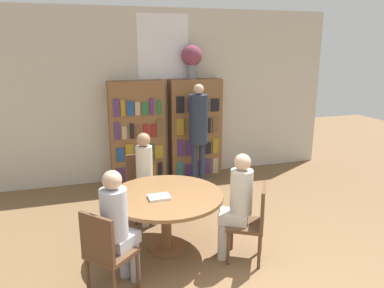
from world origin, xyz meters
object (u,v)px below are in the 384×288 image
(chair_near_camera, at_px, (106,250))
(seated_reader_back, at_px, (117,222))
(bookshelf_left, at_px, (137,133))
(librarian_standing, at_px, (198,124))
(seated_reader_left, at_px, (146,173))
(seated_reader_right, at_px, (237,201))
(reading_table, at_px, (166,202))
(chair_far_side, at_px, (253,219))
(bookshelf_right, at_px, (195,129))
(flower_vase, at_px, (192,58))
(chair_left_side, at_px, (142,183))

(chair_near_camera, bearing_deg, seated_reader_back, 90.00)
(bookshelf_left, bearing_deg, librarian_standing, -27.58)
(seated_reader_left, height_order, librarian_standing, librarian_standing)
(bookshelf_left, distance_m, seated_reader_right, 2.91)
(librarian_standing, bearing_deg, seated_reader_back, -123.81)
(librarian_standing, bearing_deg, chair_near_camera, -124.62)
(reading_table, height_order, chair_far_side, chair_far_side)
(reading_table, xyz_separation_m, seated_reader_back, (-0.62, -0.55, 0.11))
(bookshelf_right, relative_size, seated_reader_back, 1.43)
(bookshelf_left, xyz_separation_m, reading_table, (-0.08, -2.42, -0.29))
(chair_near_camera, relative_size, seated_reader_left, 0.72)
(flower_vase, height_order, chair_left_side, flower_vase)
(chair_near_camera, bearing_deg, librarian_standing, 103.51)
(reading_table, xyz_separation_m, chair_near_camera, (-0.75, -0.67, -0.10))
(bookshelf_right, xyz_separation_m, seated_reader_back, (-1.75, -2.97, -0.18))
(seated_reader_back, xyz_separation_m, librarian_standing, (1.65, 2.47, 0.37))
(chair_near_camera, bearing_deg, seated_reader_right, 58.13)
(flower_vase, bearing_deg, chair_near_camera, -120.57)
(flower_vase, distance_m, reading_table, 3.07)
(reading_table, relative_size, seated_reader_right, 1.07)
(chair_near_camera, height_order, chair_left_side, same)
(chair_near_camera, height_order, librarian_standing, librarian_standing)
(reading_table, height_order, seated_reader_back, seated_reader_back)
(chair_far_side, bearing_deg, bookshelf_right, 24.90)
(seated_reader_right, bearing_deg, chair_near_camera, 130.13)
(bookshelf_left, bearing_deg, flower_vase, 0.26)
(bookshelf_right, bearing_deg, seated_reader_back, -120.59)
(reading_table, distance_m, seated_reader_back, 0.83)
(reading_table, height_order, librarian_standing, librarian_standing)
(chair_left_side, xyz_separation_m, chair_far_side, (0.97, -1.51, 0.00))
(bookshelf_right, height_order, seated_reader_back, bookshelf_right)
(chair_near_camera, bearing_deg, chair_far_side, 54.00)
(bookshelf_right, relative_size, librarian_standing, 1.02)
(seated_reader_left, bearing_deg, chair_near_camera, 60.02)
(chair_left_side, bearing_deg, chair_far_side, 117.00)
(bookshelf_right, bearing_deg, bookshelf_left, 179.98)
(bookshelf_right, relative_size, flower_vase, 3.08)
(seated_reader_back, bearing_deg, librarian_standing, 104.32)
(bookshelf_left, relative_size, bookshelf_right, 1.00)
(seated_reader_right, xyz_separation_m, librarian_standing, (0.32, 2.33, 0.38))
(flower_vase, distance_m, seated_reader_right, 3.21)
(bookshelf_right, height_order, seated_reader_left, bookshelf_right)
(reading_table, bearing_deg, chair_far_side, -30.13)
(chair_far_side, relative_size, seated_reader_back, 0.72)
(chair_left_side, distance_m, seated_reader_left, 0.27)
(bookshelf_left, xyz_separation_m, bookshelf_right, (1.06, -0.00, -0.00))
(bookshelf_right, distance_m, seated_reader_back, 3.45)
(chair_left_side, bearing_deg, seated_reader_back, 65.86)
(bookshelf_left, height_order, librarian_standing, bookshelf_left)
(chair_near_camera, relative_size, seated_reader_back, 0.72)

